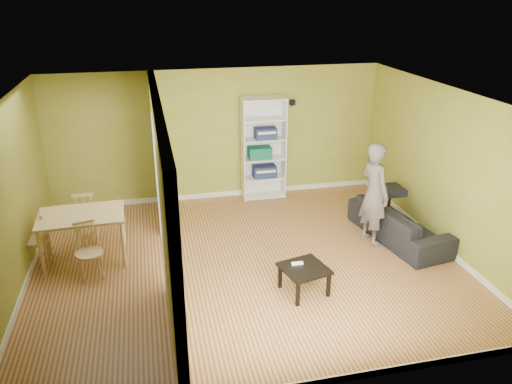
% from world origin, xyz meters
% --- Properties ---
extents(room_shell, '(6.50, 6.50, 6.50)m').
position_xyz_m(room_shell, '(0.00, 0.00, 1.30)').
color(room_shell, tan).
rests_on(room_shell, ground).
extents(partition, '(0.22, 5.50, 2.60)m').
position_xyz_m(partition, '(-1.20, 0.00, 1.30)').
color(partition, olive).
rests_on(partition, ground).
extents(wall_speaker, '(0.10, 0.10, 0.10)m').
position_xyz_m(wall_speaker, '(1.50, 2.69, 1.90)').
color(wall_speaker, black).
rests_on(wall_speaker, room_shell).
extents(sofa, '(2.13, 1.17, 0.77)m').
position_xyz_m(sofa, '(2.70, 0.23, 0.38)').
color(sofa, black).
rests_on(sofa, ground).
extents(person, '(0.83, 0.70, 2.04)m').
position_xyz_m(person, '(2.20, 0.24, 1.02)').
color(person, slate).
rests_on(person, ground).
extents(bookshelf, '(0.86, 0.38, 2.05)m').
position_xyz_m(bookshelf, '(0.88, 2.61, 1.02)').
color(bookshelf, white).
rests_on(bookshelf, ground).
extents(paper_box_navy_a, '(0.46, 0.30, 0.23)m').
position_xyz_m(paper_box_navy_a, '(0.91, 2.56, 0.55)').
color(paper_box_navy_a, navy).
rests_on(paper_box_navy_a, bookshelf).
extents(paper_box_teal, '(0.45, 0.29, 0.23)m').
position_xyz_m(paper_box_teal, '(0.81, 2.56, 0.95)').
color(paper_box_teal, teal).
rests_on(paper_box_teal, bookshelf).
extents(paper_box_navy_b, '(0.42, 0.27, 0.22)m').
position_xyz_m(paper_box_navy_b, '(0.92, 2.56, 1.34)').
color(paper_box_navy_b, navy).
rests_on(paper_box_navy_b, bookshelf).
extents(coffee_table, '(0.59, 0.59, 0.40)m').
position_xyz_m(coffee_table, '(0.63, -0.97, 0.34)').
color(coffee_table, black).
rests_on(coffee_table, ground).
extents(game_controller, '(0.17, 0.04, 0.03)m').
position_xyz_m(game_controller, '(0.55, -0.87, 0.41)').
color(game_controller, white).
rests_on(game_controller, coffee_table).
extents(dining_table, '(1.28, 0.85, 0.80)m').
position_xyz_m(dining_table, '(-2.44, 0.63, 0.72)').
color(dining_table, tan).
rests_on(dining_table, ground).
extents(chair_left, '(0.43, 0.43, 0.86)m').
position_xyz_m(chair_left, '(-3.17, 0.69, 0.43)').
color(chair_left, tan).
rests_on(chair_left, ground).
extents(chair_near, '(0.49, 0.49, 0.87)m').
position_xyz_m(chair_near, '(-2.33, 0.08, 0.44)').
color(chair_near, tan).
rests_on(chair_near, ground).
extents(chair_far, '(0.45, 0.45, 0.93)m').
position_xyz_m(chair_far, '(-2.46, 1.31, 0.47)').
color(chair_far, tan).
rests_on(chair_far, ground).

